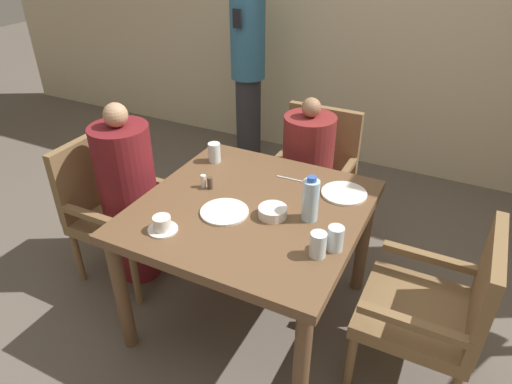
% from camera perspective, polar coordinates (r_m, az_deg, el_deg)
% --- Properties ---
extents(ground_plane, '(16.00, 16.00, 0.00)m').
position_cam_1_polar(ground_plane, '(2.69, -0.53, -14.81)').
color(ground_plane, '#60564C').
extents(dining_table, '(1.07, 1.07, 0.73)m').
position_cam_1_polar(dining_table, '(2.27, -0.60, -3.71)').
color(dining_table, brown).
rests_on(dining_table, ground_plane).
extents(chair_left_side, '(0.50, 0.50, 0.86)m').
position_cam_1_polar(chair_left_side, '(2.84, -17.41, -1.48)').
color(chair_left_side, brown).
rests_on(chair_left_side, ground_plane).
extents(diner_in_left_chair, '(0.32, 0.32, 1.12)m').
position_cam_1_polar(diner_in_left_chair, '(2.70, -15.58, -0.31)').
color(diner_in_left_chair, maroon).
rests_on(diner_in_left_chair, ground_plane).
extents(chair_far_side, '(0.50, 0.50, 0.86)m').
position_cam_1_polar(chair_far_side, '(3.09, 7.25, 2.65)').
color(chair_far_side, brown).
rests_on(chair_far_side, ground_plane).
extents(diner_in_far_chair, '(0.32, 0.32, 1.02)m').
position_cam_1_polar(diner_in_far_chair, '(2.94, 6.39, 2.46)').
color(diner_in_far_chair, maroon).
rests_on(diner_in_far_chair, ground_plane).
extents(chair_right_side, '(0.50, 0.50, 0.86)m').
position_cam_1_polar(chair_right_side, '(2.21, 21.78, -13.14)').
color(chair_right_side, brown).
rests_on(chair_right_side, ground_plane).
extents(standing_host, '(0.28, 0.32, 1.65)m').
position_cam_1_polar(standing_host, '(3.88, -1.01, 15.70)').
color(standing_host, '#2D2D33').
rests_on(standing_host, ground_plane).
extents(plate_main_left, '(0.23, 0.23, 0.01)m').
position_cam_1_polar(plate_main_left, '(2.17, -3.96, -2.49)').
color(plate_main_left, white).
rests_on(plate_main_left, dining_table).
extents(plate_main_right, '(0.23, 0.23, 0.01)m').
position_cam_1_polar(plate_main_right, '(2.35, 10.95, -0.16)').
color(plate_main_right, white).
rests_on(plate_main_right, dining_table).
extents(teacup_with_saucer, '(0.14, 0.14, 0.07)m').
position_cam_1_polar(teacup_with_saucer, '(2.08, -11.64, -4.02)').
color(teacup_with_saucer, white).
rests_on(teacup_with_saucer, dining_table).
extents(bowl_small, '(0.14, 0.14, 0.05)m').
position_cam_1_polar(bowl_small, '(2.13, 2.11, -2.50)').
color(bowl_small, white).
rests_on(bowl_small, dining_table).
extents(water_bottle, '(0.08, 0.08, 0.22)m').
position_cam_1_polar(water_bottle, '(2.09, 6.83, -0.96)').
color(water_bottle, silver).
rests_on(water_bottle, dining_table).
extents(glass_tall_near, '(0.07, 0.07, 0.11)m').
position_cam_1_polar(glass_tall_near, '(2.61, -5.23, 4.94)').
color(glass_tall_near, silver).
rests_on(glass_tall_near, dining_table).
extents(glass_tall_mid, '(0.07, 0.07, 0.11)m').
position_cam_1_polar(glass_tall_mid, '(1.94, 9.89, -5.75)').
color(glass_tall_mid, silver).
rests_on(glass_tall_mid, dining_table).
extents(glass_tall_far, '(0.07, 0.07, 0.11)m').
position_cam_1_polar(glass_tall_far, '(1.90, 7.76, -6.53)').
color(glass_tall_far, silver).
rests_on(glass_tall_far, dining_table).
extents(salt_shaker, '(0.03, 0.03, 0.07)m').
position_cam_1_polar(salt_shaker, '(2.37, -6.58, 1.37)').
color(salt_shaker, white).
rests_on(salt_shaker, dining_table).
extents(pepper_shaker, '(0.03, 0.03, 0.07)m').
position_cam_1_polar(pepper_shaker, '(2.35, -5.77, 1.12)').
color(pepper_shaker, '#4C3D2D').
rests_on(pepper_shaker, dining_table).
extents(fork_beside_plate, '(0.18, 0.02, 0.00)m').
position_cam_1_polar(fork_beside_plate, '(2.44, 5.04, 1.48)').
color(fork_beside_plate, silver).
rests_on(fork_beside_plate, dining_table).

